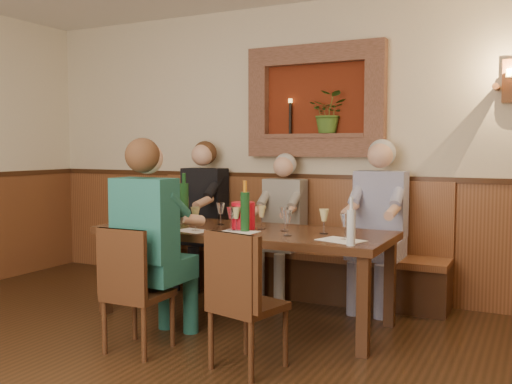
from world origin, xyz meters
TOP-DOWN VIEW (x-y plane):
  - room_shell at (0.00, 0.00)m, footprint 6.04×6.04m
  - wainscoting at (0.00, -0.00)m, footprint 6.02×6.02m
  - wall_niche at (0.24, 2.94)m, footprint 1.36×0.30m
  - wall_sconce at (1.90, 2.93)m, footprint 0.25×0.20m
  - dining_table at (0.00, 1.85)m, footprint 2.40×0.90m
  - bench at (0.00, 2.79)m, footprint 3.00×0.45m
  - chair_near_left at (-0.31, 0.88)m, footprint 0.39×0.39m
  - chair_near_right at (0.51, 0.94)m, footprint 0.48×0.48m
  - person_bench_left at (-0.93, 2.69)m, footprint 0.44×0.54m
  - person_bench_mid at (-0.03, 2.69)m, footprint 0.39×0.48m
  - person_bench_right at (0.89, 2.69)m, footprint 0.44×0.55m
  - person_chair_front at (-0.31, 1.07)m, footprint 0.44×0.54m
  - spittoon_bucket at (0.01, 1.85)m, footprint 0.22×0.22m
  - wine_bottle_green_a at (0.09, 1.74)m, footprint 0.09×0.09m
  - wine_bottle_green_b at (-0.69, 2.04)m, footprint 0.11×0.11m
  - water_bottle at (1.02, 1.49)m, footprint 0.07×0.07m
  - tasting_sheet_a at (-0.97, 1.69)m, footprint 0.35×0.29m
  - tasting_sheet_b at (0.06, 1.69)m, footprint 0.29×0.21m
  - tasting_sheet_c at (0.90, 1.66)m, footprint 0.36×0.31m
  - tasting_sheet_d at (-0.29, 1.57)m, footprint 0.30×0.24m
  - wine_glass_0 at (-0.92, 1.68)m, footprint 0.08×0.08m
  - wine_glass_1 at (-0.74, 1.97)m, footprint 0.08×0.08m
  - wine_glass_2 at (-0.54, 1.65)m, footprint 0.08×0.08m
  - wine_glass_3 at (-0.27, 1.97)m, footprint 0.08×0.08m
  - wine_glass_4 at (0.01, 1.74)m, footprint 0.08×0.08m
  - wine_glass_5 at (0.14, 1.91)m, footprint 0.08×0.08m
  - wine_glass_6 at (0.47, 1.69)m, footprint 0.08×0.08m
  - wine_glass_7 at (0.68, 1.91)m, footprint 0.08×0.08m
  - wine_glass_8 at (0.92, 1.69)m, footprint 0.08×0.08m
  - wine_glass_9 at (-0.27, 1.58)m, footprint 0.08×0.08m
  - wine_glass_10 at (-0.03, 1.72)m, footprint 0.08×0.08m
  - wine_glass_11 at (0.35, 1.90)m, footprint 0.08×0.08m

SIDE VIEW (x-z plane):
  - chair_near_left at x=-0.31m, z-range -0.18..0.69m
  - chair_near_right at x=0.51m, z-range -0.19..0.71m
  - bench at x=0.00m, z-range -0.23..0.88m
  - person_bench_mid at x=-0.03m, z-range -0.12..1.23m
  - wainscoting at x=0.00m, z-range 0.01..1.16m
  - person_bench_left at x=-0.93m, z-range -0.12..1.35m
  - person_chair_front at x=-0.31m, z-range -0.12..1.35m
  - person_bench_right at x=0.89m, z-range -0.13..1.36m
  - dining_table at x=0.00m, z-range 0.30..1.05m
  - tasting_sheet_a at x=-0.97m, z-range 0.75..0.75m
  - tasting_sheet_b at x=0.06m, z-range 0.75..0.75m
  - tasting_sheet_c at x=0.90m, z-range 0.75..0.75m
  - tasting_sheet_d at x=-0.29m, z-range 0.75..0.75m
  - wine_glass_0 at x=-0.92m, z-range 0.75..0.94m
  - wine_glass_1 at x=-0.74m, z-range 0.75..0.94m
  - wine_glass_2 at x=-0.54m, z-range 0.75..0.94m
  - wine_glass_3 at x=-0.27m, z-range 0.75..0.94m
  - wine_glass_4 at x=0.01m, z-range 0.75..0.94m
  - wine_glass_5 at x=0.14m, z-range 0.75..0.94m
  - wine_glass_6 at x=0.47m, z-range 0.75..0.94m
  - wine_glass_7 at x=0.68m, z-range 0.75..0.94m
  - wine_glass_8 at x=0.92m, z-range 0.75..0.94m
  - wine_glass_9 at x=-0.27m, z-range 0.75..0.94m
  - wine_glass_10 at x=-0.03m, z-range 0.75..0.94m
  - wine_glass_11 at x=0.35m, z-range 0.75..0.94m
  - spittoon_bucket at x=0.01m, z-range 0.75..0.97m
  - water_bottle at x=1.02m, z-range 0.72..1.05m
  - wine_bottle_green_a at x=0.09m, z-range 0.71..1.12m
  - wine_bottle_green_b at x=-0.69m, z-range 0.71..1.15m
  - wall_niche at x=0.24m, z-range 1.28..2.34m
  - room_shell at x=0.00m, z-range 0.48..3.30m
  - wall_sconce at x=1.90m, z-range 1.77..2.12m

